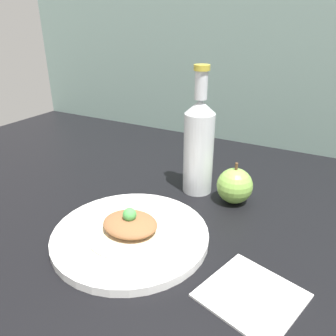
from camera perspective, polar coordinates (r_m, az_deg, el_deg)
ground_plane at (r=71.17cm, az=1.14°, el=-9.90°), size 180.00×110.00×4.00cm
wall_backsplash at (r=109.10cm, az=15.86°, el=24.59°), size 180.00×3.00×80.00cm
plate at (r=63.76cm, az=-6.52°, el=-11.35°), size 29.56×29.56×1.93cm
plated_food at (r=62.66cm, az=-6.60°, el=-9.93°), size 16.81×16.81×5.04cm
cider_bottle at (r=75.92cm, az=5.38°, el=4.17°), size 6.99×6.99×29.62cm
apple at (r=75.24cm, az=11.53°, el=-3.04°), size 8.09×8.09×9.64cm
napkin at (r=54.31cm, az=14.33°, el=-20.56°), size 16.59×16.40×0.80cm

